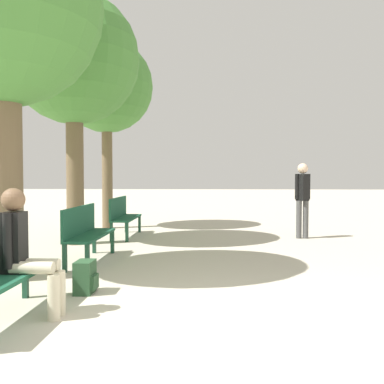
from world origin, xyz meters
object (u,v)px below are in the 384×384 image
Objects in this scene: bench_row_2 at (123,214)px; pedestrian_near at (303,195)px; backpack at (85,277)px; tree_row_1 at (74,61)px; tree_row_0 at (1,10)px; person_seated at (25,249)px; bench_row_1 at (86,230)px; tree_row_2 at (107,88)px.

pedestrian_near is (4.13, -0.06, 0.44)m from bench_row_2.
backpack is 0.23× the size of pedestrian_near.
tree_row_1 is 5.29m from backpack.
pedestrian_near is (4.88, 4.06, -2.69)m from tree_row_0.
person_seated is (0.98, -1.54, -2.97)m from tree_row_0.
bench_row_1 is at bearing -145.60° from pedestrian_near.
bench_row_1 is 5.03m from pedestrian_near.
tree_row_2 is at bearing 99.53° from bench_row_1.
bench_row_1 is at bearing -80.47° from tree_row_2.
tree_row_2 is (-0.75, 4.48, 3.25)m from bench_row_1.
tree_row_2 is (0.00, 2.69, -0.00)m from tree_row_1.
bench_row_2 is 0.32× the size of tree_row_0.
tree_row_1 is (-0.75, -1.10, 3.25)m from bench_row_2.
tree_row_2 is at bearing 97.72° from person_seated.
bench_row_1 is 4.21× the size of backpack.
person_seated is at bearing -87.67° from bench_row_2.
tree_row_1 reaches higher than tree_row_2.
backpack is at bearing -70.23° from tree_row_1.
person_seated is 0.77× the size of pedestrian_near.
tree_row_1 is 3.97× the size of person_seated.
tree_row_2 is 2.98× the size of pedestrian_near.
tree_row_1 reaches higher than backpack.
backpack is at bearing -25.87° from tree_row_0.
pedestrian_near is at bearing 34.40° from bench_row_1.
pedestrian_near is (4.88, 1.04, -2.81)m from tree_row_1.
tree_row_0 is 3.92× the size of person_seated.
bench_row_1 is 0.33× the size of tree_row_2.
bench_row_2 is 5.23m from tree_row_0.
tree_row_1 reaches higher than pedestrian_near.
person_seated is (0.23, -2.77, 0.16)m from bench_row_1.
person_seated is at bearing -124.85° from pedestrian_near.
bench_row_2 is 4.80m from backpack.
tree_row_0 reaches higher than bench_row_1.
person_seated is at bearing -82.28° from tree_row_2.
pedestrian_near reaches higher than person_seated.
backpack is (0.56, -1.87, -0.34)m from bench_row_1.
tree_row_0 reaches higher than backpack.
tree_row_0 reaches higher than bench_row_2.
bench_row_2 reaches higher than backpack.
pedestrian_near reaches higher than backpack.
tree_row_1 is at bearing 90.00° from tree_row_0.
bench_row_1 is 2.79m from person_seated.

